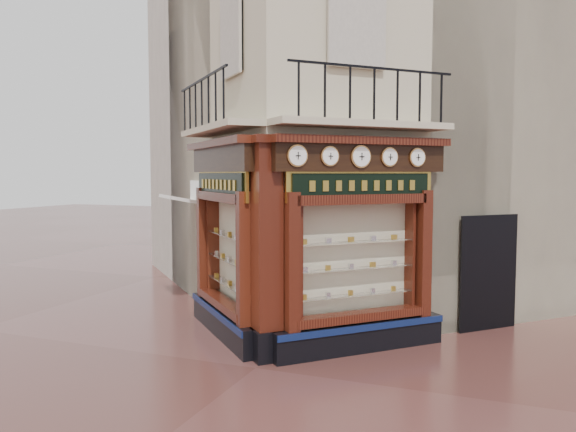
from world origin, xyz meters
The scene contains 16 objects.
ground centered at (0.00, 0.00, 0.00)m, with size 80.00×80.00×0.00m, color #532C26.
main_building centered at (0.00, 6.16, 6.00)m, with size 8.00×8.00×12.00m, color beige.
neighbour_left centered at (-2.47, 8.63, 5.50)m, with size 8.00×8.00×11.00m, color beige.
neighbour_right centered at (2.47, 8.63, 5.50)m, with size 8.00×8.00×11.00m, color beige.
shopfront_left centered at (-1.41, 1.57, 1.98)m, with size 2.86×2.86×3.98m.
shopfront_right centered at (1.41, 1.57, 1.98)m, with size 2.86×2.86×3.98m.
corner_pilaster centered at (0.00, 0.50, 1.95)m, with size 0.85×0.85×3.98m.
balcony centered at (0.00, 1.49, 4.22)m, with size 5.94×2.97×1.03m.
clock_a centered at (0.58, 0.48, 3.62)m, with size 0.30×0.30×0.38m.
clock_b centered at (1.02, 0.92, 3.62)m, with size 0.28×0.28×0.35m.
clock_c centered at (1.47, 1.36, 3.62)m, with size 0.32×0.32×0.41m.
clock_d centered at (1.89, 1.79, 3.62)m, with size 0.29×0.29×0.36m.
clock_e centered at (2.33, 2.23, 3.62)m, with size 0.29×0.29×0.36m.
awning centered at (-3.56, 3.35, 0.00)m, with size 1.35×0.81×0.08m, color white, non-canonical shape.
signboard_left centered at (-1.46, 1.51, 3.10)m, with size 2.28×2.28×0.61m.
signboard_right centered at (1.46, 1.51, 3.10)m, with size 2.19×2.19×0.59m.
Camera 1 is at (3.92, -8.51, 3.31)m, focal length 35.00 mm.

